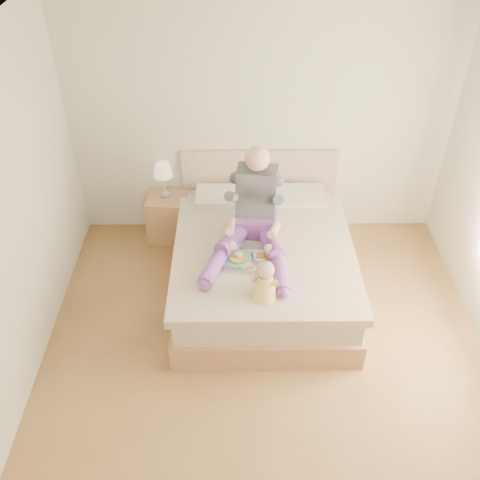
{
  "coord_description": "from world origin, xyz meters",
  "views": [
    {
      "loc": [
        -0.26,
        -2.99,
        3.8
      ],
      "look_at": [
        -0.23,
        0.78,
        0.81
      ],
      "focal_mm": 40.0,
      "sensor_mm": 36.0,
      "label": 1
    }
  ],
  "objects_px": {
    "nightstand": "(168,217)",
    "baby": "(265,282)",
    "adult": "(254,216)",
    "bed": "(262,259)",
    "tray": "(248,259)"
  },
  "relations": [
    {
      "from": "nightstand",
      "to": "baby",
      "type": "xyz_separation_m",
      "value": [
        1.0,
        -1.61,
        0.49
      ]
    },
    {
      "from": "nightstand",
      "to": "adult",
      "type": "distance_m",
      "value": 1.4
    },
    {
      "from": "bed",
      "to": "baby",
      "type": "xyz_separation_m",
      "value": [
        -0.02,
        -0.82,
        0.44
      ]
    },
    {
      "from": "adult",
      "to": "bed",
      "type": "bearing_deg",
      "value": 38.69
    },
    {
      "from": "nightstand",
      "to": "adult",
      "type": "relative_size",
      "value": 0.45
    },
    {
      "from": "baby",
      "to": "tray",
      "type": "bearing_deg",
      "value": 123.07
    },
    {
      "from": "tray",
      "to": "bed",
      "type": "bearing_deg",
      "value": 73.83
    },
    {
      "from": "bed",
      "to": "adult",
      "type": "xyz_separation_m",
      "value": [
        -0.09,
        -0.06,
        0.57
      ]
    },
    {
      "from": "bed",
      "to": "baby",
      "type": "distance_m",
      "value": 0.93
    },
    {
      "from": "baby",
      "to": "nightstand",
      "type": "bearing_deg",
      "value": 138.23
    },
    {
      "from": "nightstand",
      "to": "tray",
      "type": "relative_size",
      "value": 1.15
    },
    {
      "from": "bed",
      "to": "adult",
      "type": "relative_size",
      "value": 1.85
    },
    {
      "from": "adult",
      "to": "baby",
      "type": "xyz_separation_m",
      "value": [
        0.07,
        -0.76,
        -0.13
      ]
    },
    {
      "from": "baby",
      "to": "bed",
      "type": "bearing_deg",
      "value": 104.89
    },
    {
      "from": "tray",
      "to": "baby",
      "type": "distance_m",
      "value": 0.48
    }
  ]
}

